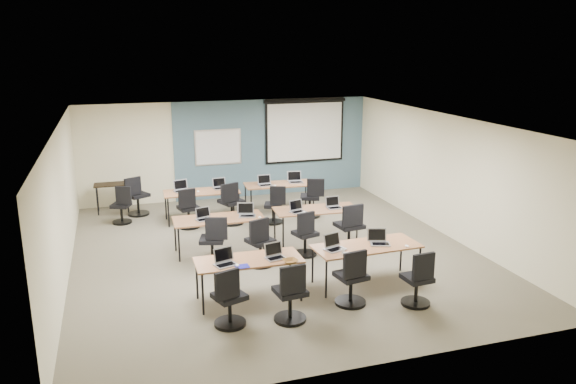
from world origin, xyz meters
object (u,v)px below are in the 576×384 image
object	(u,v)px
training_table_back_right	(279,185)
spare_chair_b	(122,208)
laptop_8	(181,188)
task_chair_10	(274,208)
laptop_0	(225,261)
task_chair_11	(311,201)
laptop_3	(379,240)
utility_table	(112,188)
training_table_front_right	(366,248)
task_chair_3	(418,283)
task_chair_7	(350,231)
task_chair_1	(291,298)
whiteboard	(218,147)
laptop_9	(220,186)
task_chair_8	(188,212)
laptop_2	(334,245)
task_chair_0	(229,302)
training_table_back_left	(202,193)
laptop_5	(247,213)
task_chair_2	(352,282)
laptop_4	(204,217)
task_chair_6	(305,237)
laptop_7	(334,205)
laptop_1	(275,254)
training_table_front_left	(249,262)
laptop_10	(265,183)
spare_chair_a	(137,199)
laptop_6	(297,209)
task_chair_4	(213,244)
task_chair_5	(260,246)
task_chair_9	(231,207)
projector_screen	(305,127)
laptop_11	(295,180)

from	to	relation	value
training_table_back_right	spare_chair_b	distance (m)	3.90
laptop_8	task_chair_10	distance (m)	2.32
laptop_0	task_chair_11	world-z (taller)	task_chair_11
laptop_3	utility_table	size ratio (longest dim) A/B	0.40
training_table_back_right	training_table_front_right	bearing A→B (deg)	-84.40
task_chair_3	task_chair_7	world-z (taller)	task_chair_7
task_chair_1	task_chair_10	size ratio (longest dim) A/B	1.05
whiteboard	laptop_9	distance (m)	1.83
task_chair_8	task_chair_11	xyz separation A→B (m)	(3.03, -0.04, 0.01)
laptop_9	laptop_2	bearing A→B (deg)	-83.95
task_chair_0	utility_table	size ratio (longest dim) A/B	1.14
training_table_back_left	laptop_5	distance (m)	2.36
laptop_9	task_chair_2	bearing A→B (deg)	-85.29
laptop_4	task_chair_11	world-z (taller)	task_chair_11
laptop_0	task_chair_6	distance (m)	2.66
task_chair_3	laptop_7	xyz separation A→B (m)	(-0.11, 3.42, 0.39)
whiteboard	task_chair_11	xyz separation A→B (m)	(1.85, -2.39, -1.03)
laptop_2	task_chair_10	distance (m)	3.86
laptop_1	task_chair_0	bearing A→B (deg)	-153.92
training_table_front_left	spare_chair_b	world-z (taller)	spare_chair_b
laptop_4	task_chair_11	distance (m)	3.42
laptop_10	task_chair_7	bearing A→B (deg)	-73.53
task_chair_10	spare_chair_a	xyz separation A→B (m)	(-3.10, 1.67, 0.03)
laptop_2	laptop_5	bearing A→B (deg)	94.60
laptop_6	spare_chair_b	distance (m)	4.42
training_table_front_right	task_chair_4	distance (m)	3.00
training_table_front_right	laptop_0	size ratio (longest dim) A/B	5.56
task_chair_8	laptop_7	bearing A→B (deg)	-44.08
task_chair_5	laptop_2	bearing A→B (deg)	-74.17
task_chair_0	laptop_10	xyz separation A→B (m)	(2.09, 5.57, 0.39)
training_table_front_left	task_chair_11	distance (m)	4.85
training_table_back_right	laptop_2	world-z (taller)	laptop_2
spare_chair_a	laptop_9	bearing A→B (deg)	-48.68
task_chair_2	spare_chair_a	world-z (taller)	spare_chair_a
laptop_6	task_chair_8	bearing A→B (deg)	122.06
laptop_0	task_chair_9	world-z (taller)	task_chair_9
task_chair_9	utility_table	xyz separation A→B (m)	(-2.69, 1.88, 0.21)
laptop_2	laptop_5	xyz separation A→B (m)	(-0.99, 2.35, -0.00)
projector_screen	laptop_0	distance (m)	7.58
training_table_back_right	task_chair_7	xyz separation A→B (m)	(0.56, -3.20, -0.25)
laptop_3	task_chair_11	xyz separation A→B (m)	(0.19, 4.06, -0.38)
task_chair_0	task_chair_2	distance (m)	2.07
training_table_back_left	laptop_1	xyz separation A→B (m)	(0.47, -4.72, 0.11)
whiteboard	training_table_back_left	xyz separation A→B (m)	(-0.77, -1.82, -0.76)
laptop_5	training_table_front_left	bearing A→B (deg)	-87.04
task_chair_4	laptop_11	xyz separation A→B (m)	(2.70, 3.09, 0.38)
whiteboard	spare_chair_b	xyz separation A→B (m)	(-2.64, -1.53, -1.06)
projector_screen	task_chair_6	world-z (taller)	projector_screen
training_table_back_right	laptop_2	bearing A→B (deg)	-91.79
task_chair_5	laptop_7	size ratio (longest dim) A/B	3.17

